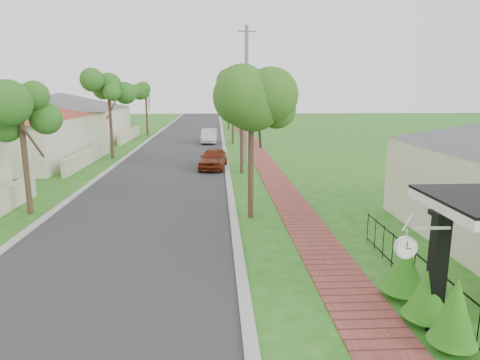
# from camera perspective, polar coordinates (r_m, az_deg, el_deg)

# --- Properties ---
(ground) EXTENTS (160.00, 160.00, 0.00)m
(ground) POSITION_cam_1_polar(r_m,az_deg,el_deg) (10.26, -3.05, -16.60)
(ground) COLOR #206117
(ground) RESTS_ON ground
(road) EXTENTS (7.00, 120.00, 0.02)m
(road) POSITION_cam_1_polar(r_m,az_deg,el_deg) (29.58, -8.96, 2.31)
(road) COLOR #28282B
(road) RESTS_ON ground
(kerb_right) EXTENTS (0.30, 120.00, 0.10)m
(kerb_right) POSITION_cam_1_polar(r_m,az_deg,el_deg) (29.43, -1.87, 2.40)
(kerb_right) COLOR #9E9E99
(kerb_right) RESTS_ON ground
(kerb_left) EXTENTS (0.30, 120.00, 0.10)m
(kerb_left) POSITION_cam_1_polar(r_m,az_deg,el_deg) (30.17, -15.88, 2.19)
(kerb_left) COLOR #9E9E99
(kerb_left) RESTS_ON ground
(sidewalk) EXTENTS (1.50, 120.00, 0.03)m
(sidewalk) POSITION_cam_1_polar(r_m,az_deg,el_deg) (29.60, 3.17, 2.45)
(sidewalk) COLOR #98403D
(sidewalk) RESTS_ON ground
(porch_post) EXTENTS (0.48, 0.48, 2.52)m
(porch_post) POSITION_cam_1_polar(r_m,az_deg,el_deg) (9.94, 24.72, -11.55)
(porch_post) COLOR black
(porch_post) RESTS_ON ground
(picket_fence) EXTENTS (0.03, 8.02, 1.00)m
(picket_fence) POSITION_cam_1_polar(r_m,az_deg,el_deg) (11.14, 23.67, -12.21)
(picket_fence) COLOR black
(picket_fence) RESTS_ON ground
(street_trees) EXTENTS (10.70, 37.65, 5.89)m
(street_trees) POSITION_cam_1_polar(r_m,az_deg,el_deg) (35.97, -7.90, 11.31)
(street_trees) COLOR #382619
(street_trees) RESTS_ON ground
(hedge_row) EXTENTS (0.92, 4.65, 1.83)m
(hedge_row) POSITION_cam_1_polar(r_m,az_deg,el_deg) (9.73, 25.14, -14.79)
(hedge_row) COLOR #235D12
(hedge_row) RESTS_ON ground
(far_house_grey) EXTENTS (15.56, 15.56, 4.60)m
(far_house_grey) POSITION_cam_1_polar(r_m,az_deg,el_deg) (45.62, -22.53, 7.88)
(far_house_grey) COLOR beige
(far_house_grey) RESTS_ON ground
(parked_car_red) EXTENTS (2.00, 3.97, 1.30)m
(parked_car_red) POSITION_cam_1_polar(r_m,az_deg,el_deg) (26.93, -3.59, 2.88)
(parked_car_red) COLOR maroon
(parked_car_red) RESTS_ON ground
(parked_car_white) EXTENTS (1.49, 3.95, 1.29)m
(parked_car_white) POSITION_cam_1_polar(r_m,az_deg,el_deg) (39.98, -4.14, 5.86)
(parked_car_white) COLOR silver
(parked_car_white) RESTS_ON ground
(near_tree) EXTENTS (2.27, 2.27, 5.82)m
(near_tree) POSITION_cam_1_polar(r_m,az_deg,el_deg) (16.06, 1.50, 11.04)
(near_tree) COLOR #382619
(near_tree) RESTS_ON ground
(utility_pole) EXTENTS (1.20, 0.24, 8.99)m
(utility_pole) POSITION_cam_1_polar(r_m,az_deg,el_deg) (29.08, 0.88, 11.31)
(utility_pole) COLOR gray
(utility_pole) RESTS_ON ground
(station_clock) EXTENTS (1.07, 0.13, 0.63)m
(station_clock) POSITION_cam_1_polar(r_m,az_deg,el_deg) (8.94, 21.42, -8.18)
(station_clock) COLOR white
(station_clock) RESTS_ON ground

